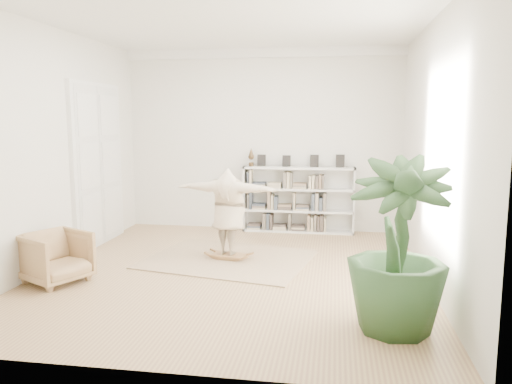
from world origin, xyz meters
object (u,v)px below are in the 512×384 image
armchair (56,257)px  houseplant (397,245)px  person (229,209)px  rocker_board (229,255)px  bookshelf (298,200)px

armchair → houseplant: bearing=-74.8°
houseplant → person: bearing=134.3°
rocker_board → person: size_ratio=0.34×
person → houseplant: (2.31, -2.36, 0.11)m
person → armchair: bearing=46.2°
bookshelf → rocker_board: 2.45m
bookshelf → armchair: bookshelf is taller
rocker_board → person: (0.00, 0.00, 0.75)m
person → rocker_board: bearing=101.2°
rocker_board → armchair: bearing=-133.8°
bookshelf → rocker_board: (-0.94, -2.19, -0.57)m
armchair → rocker_board: size_ratio=1.37×
rocker_board → houseplant: houseplant is taller
armchair → rocker_board: (2.10, 1.47, -0.29)m
bookshelf → armchair: 4.77m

